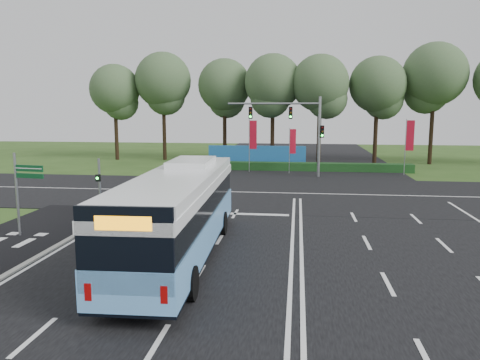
% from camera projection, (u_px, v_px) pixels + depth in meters
% --- Properties ---
extents(ground, '(120.00, 120.00, 0.00)m').
position_uv_depth(ground, '(292.00, 241.00, 21.24)').
color(ground, '#2C4C19').
rests_on(ground, ground).
extents(road_main, '(20.00, 120.00, 0.04)m').
position_uv_depth(road_main, '(292.00, 241.00, 21.24)').
color(road_main, black).
rests_on(road_main, ground).
extents(road_cross, '(120.00, 14.00, 0.05)m').
position_uv_depth(road_cross, '(295.00, 193.00, 33.01)').
color(road_cross, black).
rests_on(road_cross, ground).
extents(kerb_strip, '(0.25, 18.00, 0.12)m').
position_uv_depth(kerb_strip, '(48.00, 251.00, 19.51)').
color(kerb_strip, gray).
rests_on(kerb_strip, ground).
extents(city_bus, '(3.12, 13.04, 3.72)m').
position_uv_depth(city_bus, '(179.00, 213.00, 18.50)').
color(city_bus, '#6BB1F8').
rests_on(city_bus, ground).
extents(pedestrian_signal, '(0.31, 0.41, 3.31)m').
position_uv_depth(pedestrian_signal, '(99.00, 186.00, 25.30)').
color(pedestrian_signal, gray).
rests_on(pedestrian_signal, ground).
extents(street_sign, '(1.53, 0.29, 3.95)m').
position_uv_depth(street_sign, '(22.00, 185.00, 21.54)').
color(street_sign, gray).
rests_on(street_sign, ground).
extents(banner_flag_left, '(0.74, 0.10, 4.98)m').
position_uv_depth(banner_flag_left, '(252.00, 138.00, 43.77)').
color(banner_flag_left, gray).
rests_on(banner_flag_left, ground).
extents(banner_flag_mid, '(0.61, 0.19, 4.21)m').
position_uv_depth(banner_flag_mid, '(292.00, 144.00, 42.84)').
color(banner_flag_mid, gray).
rests_on(banner_flag_mid, ground).
extents(banner_flag_right, '(0.75, 0.11, 5.05)m').
position_uv_depth(banner_flag_right, '(409.00, 139.00, 41.64)').
color(banner_flag_right, gray).
rests_on(banner_flag_right, ground).
extents(traffic_light_gantry, '(8.41, 0.28, 7.00)m').
position_uv_depth(traffic_light_gantry, '(299.00, 124.00, 40.62)').
color(traffic_light_gantry, gray).
rests_on(traffic_light_gantry, ground).
extents(hedge, '(22.00, 1.20, 0.80)m').
position_uv_depth(hedge, '(296.00, 167.00, 45.22)').
color(hedge, '#133514').
rests_on(hedge, ground).
extents(blue_hoarding, '(10.00, 0.30, 2.20)m').
position_uv_depth(blue_hoarding, '(257.00, 156.00, 48.05)').
color(blue_hoarding, '#1D5FA1').
rests_on(blue_hoarding, ground).
extents(eucalyptus_row, '(53.76, 9.02, 12.91)m').
position_uv_depth(eucalyptus_row, '(321.00, 83.00, 50.55)').
color(eucalyptus_row, black).
rests_on(eucalyptus_row, ground).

